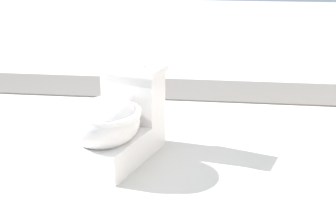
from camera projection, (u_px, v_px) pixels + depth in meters
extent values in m
plane|color=beige|center=(138.00, 144.00, 2.92)|extent=(14.00, 14.00, 0.00)
cube|color=#605B56|center=(220.00, 91.00, 3.90)|extent=(0.56, 8.00, 0.01)
cube|color=white|center=(117.00, 145.00, 2.70)|extent=(0.68, 0.51, 0.17)
ellipsoid|color=white|center=(106.00, 122.00, 2.56)|extent=(0.53, 0.48, 0.28)
cylinder|color=white|center=(105.00, 113.00, 2.54)|extent=(0.49, 0.49, 0.03)
cube|color=white|center=(133.00, 96.00, 2.80)|extent=(0.28, 0.38, 0.30)
cube|color=white|center=(132.00, 68.00, 2.74)|extent=(0.31, 0.41, 0.04)
cylinder|color=silver|center=(144.00, 66.00, 2.70)|extent=(0.02, 0.02, 0.01)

